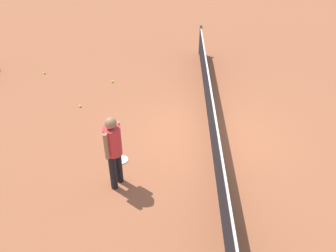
% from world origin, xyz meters
% --- Properties ---
extents(ground_plane, '(40.00, 40.00, 0.00)m').
position_xyz_m(ground_plane, '(0.00, 0.00, 0.00)').
color(ground_plane, '#9E5638').
extents(court_net, '(10.09, 0.09, 1.07)m').
position_xyz_m(court_net, '(0.00, 0.00, 0.50)').
color(court_net, '#4C4C51').
rests_on(court_net, ground_plane).
extents(player_near_side, '(0.51, 0.45, 1.70)m').
position_xyz_m(player_near_side, '(1.78, -2.11, 1.01)').
color(player_near_side, black).
rests_on(player_near_side, ground_plane).
extents(tennis_racket_near_player, '(0.49, 0.57, 0.03)m').
position_xyz_m(tennis_racket_near_player, '(0.99, -2.15, 0.01)').
color(tennis_racket_near_player, white).
rests_on(tennis_racket_near_player, ground_plane).
extents(tennis_ball_near_player, '(0.07, 0.07, 0.07)m').
position_xyz_m(tennis_ball_near_player, '(-1.25, -3.59, 0.03)').
color(tennis_ball_near_player, '#C6E033').
rests_on(tennis_ball_near_player, ground_plane).
extents(tennis_ball_by_net, '(0.07, 0.07, 0.07)m').
position_xyz_m(tennis_ball_by_net, '(-3.28, -5.24, 0.03)').
color(tennis_ball_by_net, '#C6E033').
rests_on(tennis_ball_by_net, ground_plane).
extents(tennis_ball_midcourt, '(0.07, 0.07, 0.07)m').
position_xyz_m(tennis_ball_midcourt, '(-2.73, -2.89, 0.03)').
color(tennis_ball_midcourt, '#C6E033').
rests_on(tennis_ball_midcourt, ground_plane).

